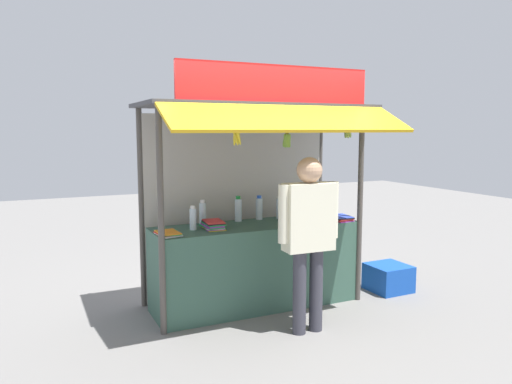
{
  "coord_description": "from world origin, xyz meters",
  "views": [
    {
      "loc": [
        -2.2,
        -4.7,
        1.9
      ],
      "look_at": [
        0.0,
        0.0,
        1.25
      ],
      "focal_mm": 34.55,
      "sensor_mm": 36.0,
      "label": 1
    }
  ],
  "objects_px": {
    "water_bottle_mid_left": "(259,208)",
    "banana_bunch_inner_right": "(287,140)",
    "banana_bunch_leftmost": "(348,132)",
    "water_bottle_center": "(203,213)",
    "magazine_stack_mid_right": "(340,218)",
    "water_bottle_rear_center": "(193,219)",
    "magazine_stack_back_right": "(213,225)",
    "vendor_person": "(309,228)",
    "plastic_crate": "(388,278)",
    "water_bottle_front_left": "(238,209)",
    "magazine_stack_far_left": "(168,233)",
    "water_bottle_right": "(290,211)",
    "banana_bunch_inner_left": "(237,136)",
    "magazine_stack_far_right": "(314,220)",
    "water_bottle_left": "(279,208)"
  },
  "relations": [
    {
      "from": "water_bottle_center",
      "to": "magazine_stack_mid_right",
      "type": "height_order",
      "value": "water_bottle_center"
    },
    {
      "from": "magazine_stack_back_right",
      "to": "water_bottle_rear_center",
      "type": "bearing_deg",
      "value": 167.4
    },
    {
      "from": "water_bottle_rear_center",
      "to": "water_bottle_front_left",
      "type": "relative_size",
      "value": 0.87
    },
    {
      "from": "water_bottle_rear_center",
      "to": "water_bottle_right",
      "type": "bearing_deg",
      "value": -0.35
    },
    {
      "from": "water_bottle_center",
      "to": "banana_bunch_inner_left",
      "type": "relative_size",
      "value": 0.95
    },
    {
      "from": "magazine_stack_far_right",
      "to": "magazine_stack_mid_right",
      "type": "bearing_deg",
      "value": 8.26
    },
    {
      "from": "water_bottle_center",
      "to": "banana_bunch_leftmost",
      "type": "distance_m",
      "value": 1.76
    },
    {
      "from": "water_bottle_center",
      "to": "water_bottle_right",
      "type": "xyz_separation_m",
      "value": [
        0.93,
        -0.25,
        -0.01
      ]
    },
    {
      "from": "water_bottle_front_left",
      "to": "magazine_stack_far_left",
      "type": "distance_m",
      "value": 0.98
    },
    {
      "from": "water_bottle_mid_left",
      "to": "banana_bunch_inner_right",
      "type": "distance_m",
      "value": 1.04
    },
    {
      "from": "water_bottle_left",
      "to": "banana_bunch_leftmost",
      "type": "xyz_separation_m",
      "value": [
        0.47,
        -0.61,
        0.86
      ]
    },
    {
      "from": "banana_bunch_leftmost",
      "to": "vendor_person",
      "type": "xyz_separation_m",
      "value": [
        -0.72,
        -0.42,
        -0.89
      ]
    },
    {
      "from": "water_bottle_rear_center",
      "to": "water_bottle_left",
      "type": "distance_m",
      "value": 1.09
    },
    {
      "from": "magazine_stack_far_left",
      "to": "banana_bunch_inner_left",
      "type": "relative_size",
      "value": 1.12
    },
    {
      "from": "magazine_stack_mid_right",
      "to": "banana_bunch_leftmost",
      "type": "bearing_deg",
      "value": -111.3
    },
    {
      "from": "water_bottle_rear_center",
      "to": "water_bottle_center",
      "type": "distance_m",
      "value": 0.3
    },
    {
      "from": "banana_bunch_inner_right",
      "to": "plastic_crate",
      "type": "height_order",
      "value": "banana_bunch_inner_right"
    },
    {
      "from": "water_bottle_left",
      "to": "banana_bunch_leftmost",
      "type": "relative_size",
      "value": 1.2
    },
    {
      "from": "water_bottle_center",
      "to": "magazine_stack_far_left",
      "type": "height_order",
      "value": "water_bottle_center"
    },
    {
      "from": "magazine_stack_back_right",
      "to": "banana_bunch_leftmost",
      "type": "relative_size",
      "value": 1.37
    },
    {
      "from": "water_bottle_rear_center",
      "to": "banana_bunch_inner_right",
      "type": "bearing_deg",
      "value": -28.07
    },
    {
      "from": "magazine_stack_back_right",
      "to": "magazine_stack_far_left",
      "type": "bearing_deg",
      "value": -168.2
    },
    {
      "from": "magazine_stack_back_right",
      "to": "magazine_stack_far_left",
      "type": "relative_size",
      "value": 0.97
    },
    {
      "from": "water_bottle_mid_left",
      "to": "magazine_stack_far_right",
      "type": "bearing_deg",
      "value": -48.84
    },
    {
      "from": "water_bottle_mid_left",
      "to": "plastic_crate",
      "type": "xyz_separation_m",
      "value": [
        1.48,
        -0.48,
        -0.87
      ]
    },
    {
      "from": "water_bottle_rear_center",
      "to": "vendor_person",
      "type": "xyz_separation_m",
      "value": [
        0.84,
        -0.87,
        -0.01
      ]
    },
    {
      "from": "water_bottle_right",
      "to": "magazine_stack_mid_right",
      "type": "xyz_separation_m",
      "value": [
        0.53,
        -0.19,
        -0.08
      ]
    },
    {
      "from": "water_bottle_center",
      "to": "water_bottle_front_left",
      "type": "bearing_deg",
      "value": -0.72
    },
    {
      "from": "magazine_stack_back_right",
      "to": "vendor_person",
      "type": "height_order",
      "value": "vendor_person"
    },
    {
      "from": "banana_bunch_inner_left",
      "to": "magazine_stack_far_left",
      "type": "bearing_deg",
      "value": 153.42
    },
    {
      "from": "magazine_stack_mid_right",
      "to": "plastic_crate",
      "type": "bearing_deg",
      "value": -3.76
    },
    {
      "from": "banana_bunch_leftmost",
      "to": "banana_bunch_inner_left",
      "type": "height_order",
      "value": "same"
    },
    {
      "from": "water_bottle_right",
      "to": "water_bottle_mid_left",
      "type": "xyz_separation_m",
      "value": [
        -0.26,
        0.25,
        0.02
      ]
    },
    {
      "from": "banana_bunch_inner_right",
      "to": "magazine_stack_mid_right",
      "type": "bearing_deg",
      "value": 16.99
    },
    {
      "from": "water_bottle_right",
      "to": "magazine_stack_mid_right",
      "type": "relative_size",
      "value": 0.75
    },
    {
      "from": "plastic_crate",
      "to": "vendor_person",
      "type": "bearing_deg",
      "value": -157.21
    },
    {
      "from": "water_bottle_mid_left",
      "to": "banana_bunch_leftmost",
      "type": "xyz_separation_m",
      "value": [
        0.69,
        -0.69,
        0.86
      ]
    },
    {
      "from": "water_bottle_front_left",
      "to": "banana_bunch_leftmost",
      "type": "xyz_separation_m",
      "value": [
        0.95,
        -0.68,
        0.85
      ]
    },
    {
      "from": "water_bottle_front_left",
      "to": "vendor_person",
      "type": "bearing_deg",
      "value": -77.89
    },
    {
      "from": "water_bottle_center",
      "to": "vendor_person",
      "type": "relative_size",
      "value": 0.16
    },
    {
      "from": "water_bottle_rear_center",
      "to": "magazine_stack_mid_right",
      "type": "relative_size",
      "value": 0.79
    },
    {
      "from": "banana_bunch_leftmost",
      "to": "water_bottle_mid_left",
      "type": "bearing_deg",
      "value": 135.36
    },
    {
      "from": "water_bottle_rear_center",
      "to": "magazine_stack_far_right",
      "type": "distance_m",
      "value": 1.31
    },
    {
      "from": "water_bottle_right",
      "to": "magazine_stack_mid_right",
      "type": "height_order",
      "value": "water_bottle_right"
    },
    {
      "from": "water_bottle_left",
      "to": "water_bottle_right",
      "type": "distance_m",
      "value": 0.18
    },
    {
      "from": "water_bottle_rear_center",
      "to": "magazine_stack_back_right",
      "type": "height_order",
      "value": "water_bottle_rear_center"
    },
    {
      "from": "magazine_stack_mid_right",
      "to": "plastic_crate",
      "type": "xyz_separation_m",
      "value": [
        0.68,
        -0.04,
        -0.77
      ]
    },
    {
      "from": "water_bottle_front_left",
      "to": "water_bottle_mid_left",
      "type": "bearing_deg",
      "value": 1.26
    },
    {
      "from": "banana_bunch_leftmost",
      "to": "banana_bunch_inner_right",
      "type": "distance_m",
      "value": 0.72
    },
    {
      "from": "water_bottle_left",
      "to": "magazine_stack_mid_right",
      "type": "distance_m",
      "value": 0.68
    }
  ]
}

